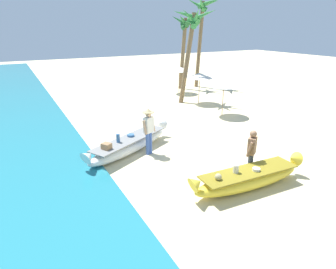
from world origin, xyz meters
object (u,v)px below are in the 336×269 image
at_px(palm_tree_mid_cluster, 192,26).
at_px(palm_tree_leaning_seaward, 185,30).
at_px(boat_yellow_foreground, 248,178).
at_px(person_tourist_customer, 252,151).
at_px(palm_tree_tall_inland, 203,17).
at_px(person_vendor_hatted, 149,128).
at_px(boat_white_midground, 130,145).

bearing_deg(palm_tree_mid_cluster, palm_tree_leaning_seaward, 64.09).
height_order(boat_yellow_foreground, palm_tree_leaning_seaward, palm_tree_leaning_seaward).
relative_size(person_tourist_customer, palm_tree_tall_inland, 0.23).
xyz_separation_m(boat_yellow_foreground, palm_tree_tall_inland, (7.80, 14.06, 4.93)).
xyz_separation_m(person_vendor_hatted, palm_tree_mid_cluster, (5.96, 6.45, 3.55)).
height_order(palm_tree_tall_inland, palm_tree_mid_cluster, palm_tree_tall_inland).
relative_size(boat_yellow_foreground, person_vendor_hatted, 2.28).
xyz_separation_m(boat_white_midground, palm_tree_tall_inland, (9.94, 9.85, 4.94)).
bearing_deg(palm_tree_tall_inland, person_tourist_customer, -118.11).
height_order(person_tourist_customer, palm_tree_mid_cluster, palm_tree_mid_cluster).
xyz_separation_m(palm_tree_tall_inland, palm_tree_leaning_seaward, (-1.48, 0.04, -0.95)).
height_order(person_vendor_hatted, palm_tree_mid_cluster, palm_tree_mid_cluster).
xyz_separation_m(boat_yellow_foreground, palm_tree_mid_cluster, (4.41, 10.17, 4.27)).
bearing_deg(palm_tree_tall_inland, palm_tree_leaning_seaward, 178.58).
distance_m(boat_yellow_foreground, palm_tree_leaning_seaward, 15.96).
distance_m(boat_white_midground, palm_tree_tall_inland, 14.84).
height_order(boat_white_midground, palm_tree_tall_inland, palm_tree_tall_inland).
distance_m(boat_white_midground, palm_tree_mid_cluster, 9.83).
height_order(boat_white_midground, person_tourist_customer, person_tourist_customer).
xyz_separation_m(person_vendor_hatted, palm_tree_tall_inland, (9.34, 10.34, 4.22)).
relative_size(person_vendor_hatted, person_tourist_customer, 1.14).
bearing_deg(boat_white_midground, person_tourist_customer, -53.14).
xyz_separation_m(boat_white_midground, person_vendor_hatted, (0.59, -0.49, 0.72)).
bearing_deg(person_tourist_customer, person_vendor_hatted, 124.13).
bearing_deg(palm_tree_mid_cluster, boat_white_midground, -137.69).
xyz_separation_m(boat_yellow_foreground, palm_tree_leaning_seaward, (6.32, 14.10, 3.99)).
height_order(person_tourist_customer, palm_tree_leaning_seaward, palm_tree_leaning_seaward).
bearing_deg(person_tourist_customer, boat_yellow_foreground, -136.00).
xyz_separation_m(boat_white_midground, palm_tree_mid_cluster, (6.55, 5.96, 4.27)).
xyz_separation_m(boat_white_midground, person_tourist_customer, (2.73, -3.64, 0.56)).
distance_m(palm_tree_leaning_seaward, palm_tree_mid_cluster, 4.38).
bearing_deg(person_tourist_customer, boat_white_midground, 126.86).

